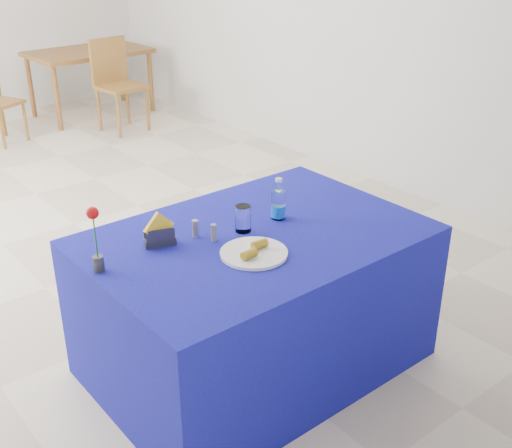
{
  "coord_description": "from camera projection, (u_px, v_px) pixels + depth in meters",
  "views": [
    {
      "loc": [
        -1.73,
        -4.35,
        2.12
      ],
      "look_at": [
        -0.13,
        -2.38,
        0.92
      ],
      "focal_mm": 45.0,
      "sensor_mm": 36.0,
      "label": 1
    }
  ],
  "objects": [
    {
      "name": "floor",
      "position": [
        74.0,
        224.0,
        4.94
      ],
      "size": [
        7.0,
        7.0,
        0.0
      ],
      "primitive_type": "plane",
      "color": "beige",
      "rests_on": "ground"
    },
    {
      "name": "plate",
      "position": [
        254.0,
        253.0,
        2.88
      ],
      "size": [
        0.31,
        0.31,
        0.01
      ],
      "primitive_type": "cylinder",
      "color": "white",
      "rests_on": "blue_table"
    },
    {
      "name": "drinking_glass",
      "position": [
        243.0,
        219.0,
        3.07
      ],
      "size": [
        0.08,
        0.08,
        0.13
      ],
      "primitive_type": "cylinder",
      "color": "white",
      "rests_on": "blue_table"
    },
    {
      "name": "salt_shaker",
      "position": [
        195.0,
        229.0,
        3.03
      ],
      "size": [
        0.03,
        0.03,
        0.08
      ],
      "primitive_type": "cylinder",
      "color": "slate",
      "rests_on": "blue_table"
    },
    {
      "name": "pepper_shaker",
      "position": [
        214.0,
        233.0,
        2.99
      ],
      "size": [
        0.03,
        0.03,
        0.08
      ],
      "primitive_type": "cylinder",
      "color": "slate",
      "rests_on": "blue_table"
    },
    {
      "name": "blue_table",
      "position": [
        256.0,
        301.0,
        3.24
      ],
      "size": [
        1.6,
        1.1,
        0.76
      ],
      "color": "#0F108E",
      "rests_on": "floor"
    },
    {
      "name": "water_bottle",
      "position": [
        278.0,
        205.0,
        3.2
      ],
      "size": [
        0.07,
        0.07,
        0.21
      ],
      "color": "white",
      "rests_on": "blue_table"
    },
    {
      "name": "napkin_holder",
      "position": [
        159.0,
        235.0,
        2.95
      ],
      "size": [
        0.16,
        0.1,
        0.17
      ],
      "color": "#38383D",
      "rests_on": "blue_table"
    },
    {
      "name": "rose_vase",
      "position": [
        96.0,
        240.0,
        2.69
      ],
      "size": [
        0.05,
        0.05,
        0.3
      ],
      "color": "#29292F",
      "rests_on": "blue_table"
    },
    {
      "name": "oak_table",
      "position": [
        88.0,
        57.0,
        7.46
      ],
      "size": [
        1.34,
        0.89,
        0.76
      ],
      "color": "brown",
      "rests_on": "floor"
    },
    {
      "name": "chair_bg_right",
      "position": [
        116.0,
        78.0,
        6.94
      ],
      "size": [
        0.49,
        0.49,
        0.99
      ],
      "rotation": [
        0.0,
        0.0,
        0.11
      ],
      "color": "olive",
      "rests_on": "floor"
    },
    {
      "name": "banana_pieces",
      "position": [
        255.0,
        249.0,
        2.86
      ],
      "size": [
        0.17,
        0.09,
        0.04
      ],
      "color": "yellow",
      "rests_on": "plate"
    }
  ]
}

